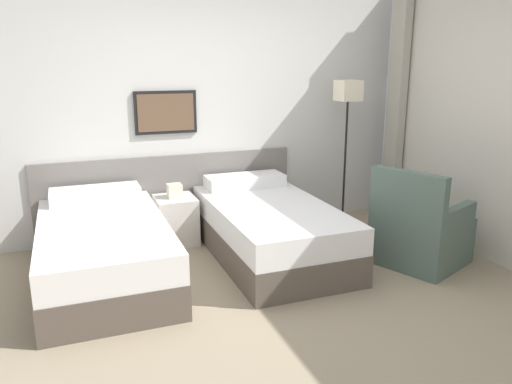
{
  "coord_description": "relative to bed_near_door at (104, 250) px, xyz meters",
  "views": [
    {
      "loc": [
        -1.43,
        -3.27,
        1.85
      ],
      "look_at": [
        0.15,
        0.86,
        0.67
      ],
      "focal_mm": 35.0,
      "sensor_mm": 36.0,
      "label": 1
    }
  ],
  "objects": [
    {
      "name": "wall_headboard",
      "position": [
        1.19,
        1.01,
        1.03
      ],
      "size": [
        10.0,
        0.1,
        2.7
      ],
      "color": "silver",
      "rests_on": "ground_plane"
    },
    {
      "name": "ground_plane",
      "position": [
        1.21,
        -0.93,
        -0.27
      ],
      "size": [
        16.0,
        16.0,
        0.0
      ],
      "primitive_type": "plane",
      "color": "gray"
    },
    {
      "name": "bed_near_door",
      "position": [
        0.0,
        0.0,
        0.0
      ],
      "size": [
        1.04,
        1.91,
        0.65
      ],
      "color": "brown",
      "rests_on": "ground_plane"
    },
    {
      "name": "nightstand",
      "position": [
        0.77,
        0.68,
        -0.02
      ],
      "size": [
        0.4,
        0.44,
        0.63
      ],
      "color": "beige",
      "rests_on": "ground_plane"
    },
    {
      "name": "bed_near_window",
      "position": [
        1.54,
        0.0,
        0.0
      ],
      "size": [
        1.04,
        1.91,
        0.65
      ],
      "color": "brown",
      "rests_on": "ground_plane"
    },
    {
      "name": "armchair",
      "position": [
        2.76,
        -0.68,
        0.02
      ],
      "size": [
        0.94,
        0.93,
        0.92
      ],
      "rotation": [
        0.0,
        0.0,
        1.97
      ],
      "color": "#4C6056",
      "rests_on": "ground_plane"
    },
    {
      "name": "floor_lamp",
      "position": [
        2.71,
        0.61,
        1.1
      ],
      "size": [
        0.24,
        0.24,
        1.63
      ],
      "color": "black",
      "rests_on": "ground_plane"
    }
  ]
}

